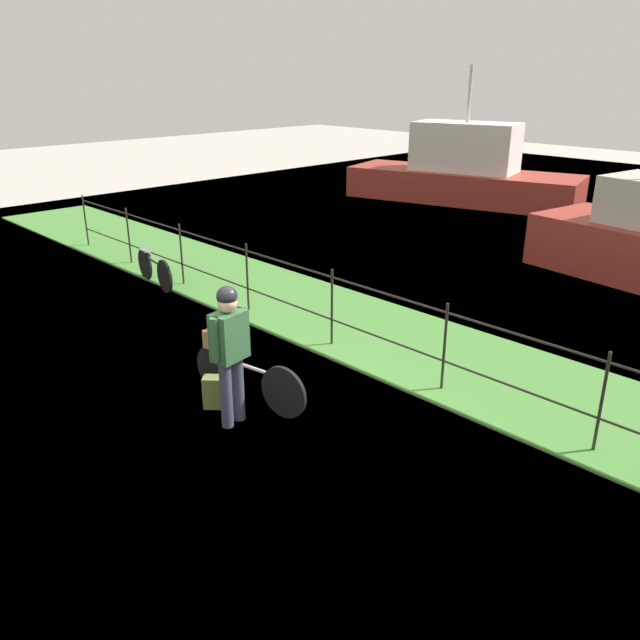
% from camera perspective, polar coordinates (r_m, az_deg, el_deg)
% --- Properties ---
extents(ground_plane, '(60.00, 60.00, 0.00)m').
position_cam_1_polar(ground_plane, '(7.60, -6.49, -9.44)').
color(ground_plane, '#B2ADA3').
extents(grass_strip, '(27.00, 2.40, 0.03)m').
position_cam_1_polar(grass_strip, '(9.64, 8.72, -2.49)').
color(grass_strip, '#478438').
rests_on(grass_strip, ground).
extents(harbor_water, '(30.00, 30.00, 0.00)m').
position_cam_1_polar(harbor_water, '(15.84, 25.26, 5.17)').
color(harbor_water, slate).
rests_on(harbor_water, ground).
extents(iron_fence, '(18.04, 0.04, 1.19)m').
position_cam_1_polar(iron_fence, '(8.79, 5.68, 0.00)').
color(iron_fence, '#28231E').
rests_on(iron_fence, ground).
extents(bicycle_main, '(1.72, 0.36, 0.65)m').
position_cam_1_polar(bicycle_main, '(7.96, -6.42, -5.12)').
color(bicycle_main, black).
rests_on(bicycle_main, ground).
extents(wooden_crate, '(0.42, 0.34, 0.22)m').
position_cam_1_polar(wooden_crate, '(8.04, -8.69, -1.68)').
color(wooden_crate, olive).
rests_on(wooden_crate, bicycle_main).
extents(terrier_dog, '(0.32, 0.19, 0.18)m').
position_cam_1_polar(terrier_dog, '(7.95, -8.64, -0.47)').
color(terrier_dog, tan).
rests_on(terrier_dog, wooden_crate).
extents(cyclist_person, '(0.33, 0.53, 1.68)m').
position_cam_1_polar(cyclist_person, '(7.28, -7.99, -2.09)').
color(cyclist_person, '#383D51').
rests_on(cyclist_person, ground).
extents(backpack_on_paving, '(0.33, 0.32, 0.40)m').
position_cam_1_polar(backpack_on_paving, '(8.00, -9.23, -6.28)').
color(backpack_on_paving, olive).
rests_on(backpack_on_paving, ground).
extents(bicycle_parked, '(1.58, 0.31, 0.62)m').
position_cam_1_polar(bicycle_parked, '(12.64, -14.43, 4.40)').
color(bicycle_parked, black).
rests_on(bicycle_parked, ground).
extents(moored_boat_near, '(7.29, 3.93, 3.95)m').
position_cam_1_polar(moored_boat_near, '(20.76, 12.53, 12.50)').
color(moored_boat_near, '#9E3328').
rests_on(moored_boat_near, ground).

